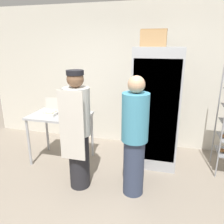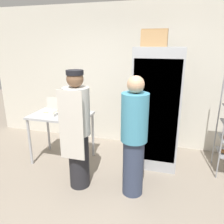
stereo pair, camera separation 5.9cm
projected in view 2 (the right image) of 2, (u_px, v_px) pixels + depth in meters
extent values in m
plane|color=gray|center=(98.00, 211.00, 2.78)|extent=(14.00, 14.00, 0.00)
cube|color=silver|center=(133.00, 77.00, 4.39)|extent=(6.40, 0.12, 2.79)
cube|color=#ADAFB5|center=(157.00, 108.00, 3.69)|extent=(0.76, 0.73, 1.99)
cube|color=#93959B|center=(155.00, 113.00, 3.36)|extent=(0.70, 0.02, 1.63)
cylinder|color=silver|center=(141.00, 111.00, 3.38)|extent=(0.02, 0.02, 0.98)
cylinder|color=#93969B|center=(224.00, 127.00, 3.21)|extent=(0.02, 0.02, 1.74)
cylinder|color=#93969B|center=(218.00, 117.00, 3.65)|extent=(0.02, 0.02, 1.74)
torus|color=#AD6B38|center=(223.00, 151.00, 3.55)|extent=(0.10, 0.10, 0.03)
cube|color=#ADAFB5|center=(61.00, 115.00, 3.77)|extent=(1.02, 0.67, 0.04)
cylinder|color=#ADAFB5|center=(30.00, 142.00, 3.75)|extent=(0.04, 0.04, 0.84)
cylinder|color=#ADAFB5|center=(80.00, 149.00, 3.51)|extent=(0.04, 0.04, 0.84)
cylinder|color=#ADAFB5|center=(48.00, 130.00, 4.29)|extent=(0.04, 0.04, 0.84)
cylinder|color=#ADAFB5|center=(93.00, 135.00, 4.05)|extent=(0.04, 0.04, 0.84)
cube|color=silver|center=(51.00, 113.00, 3.74)|extent=(0.26, 0.23, 0.05)
cube|color=silver|center=(53.00, 104.00, 3.81)|extent=(0.25, 0.01, 0.23)
torus|color=beige|center=(46.00, 111.00, 3.71)|extent=(0.09, 0.09, 0.03)
torus|color=beige|center=(49.00, 112.00, 3.69)|extent=(0.09, 0.09, 0.03)
torus|color=beige|center=(52.00, 112.00, 3.67)|extent=(0.09, 0.09, 0.03)
torus|color=beige|center=(48.00, 110.00, 3.78)|extent=(0.09, 0.09, 0.03)
torus|color=beige|center=(52.00, 110.00, 3.77)|extent=(0.09, 0.09, 0.03)
torus|color=beige|center=(55.00, 111.00, 3.75)|extent=(0.09, 0.09, 0.03)
cylinder|color=black|center=(68.00, 111.00, 3.80)|extent=(0.15, 0.15, 0.10)
cylinder|color=#B2BCC1|center=(67.00, 104.00, 3.76)|extent=(0.12, 0.12, 0.16)
cylinder|color=black|center=(67.00, 98.00, 3.73)|extent=(0.12, 0.12, 0.02)
cube|color=#A87F51|center=(155.00, 39.00, 3.42)|extent=(0.40, 0.30, 0.25)
cube|color=#977249|center=(155.00, 30.00, 3.38)|extent=(0.41, 0.15, 0.02)
cylinder|color=#232328|center=(79.00, 160.00, 3.18)|extent=(0.29, 0.29, 0.83)
cylinder|color=beige|center=(77.00, 111.00, 2.96)|extent=(0.36, 0.36, 0.66)
sphere|color=brown|center=(75.00, 79.00, 2.83)|extent=(0.22, 0.22, 0.22)
cube|color=beige|center=(71.00, 126.00, 2.83)|extent=(0.34, 0.02, 0.95)
cylinder|color=black|center=(75.00, 72.00, 2.81)|extent=(0.23, 0.23, 0.06)
cylinder|color=#333D56|center=(133.00, 167.00, 3.01)|extent=(0.29, 0.29, 0.81)
cylinder|color=teal|center=(135.00, 118.00, 2.80)|extent=(0.35, 0.35, 0.64)
sphere|color=tan|center=(136.00, 84.00, 2.67)|extent=(0.22, 0.22, 0.22)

